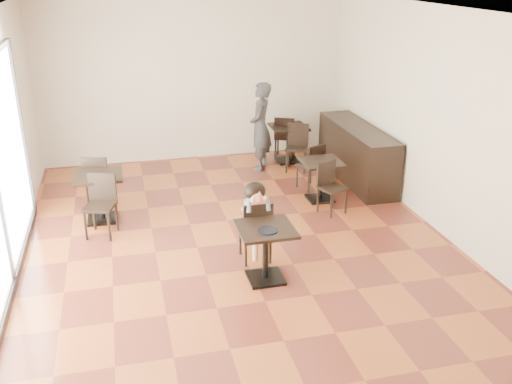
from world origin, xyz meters
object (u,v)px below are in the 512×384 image
object	(u,v)px
cafe_table_left	(101,197)
chair_mid_a	(310,166)
child	(255,222)
chair_left_a	(100,180)
cafe_table_back	(288,144)
child_table	(266,254)
cafe_table_mid	(321,180)
chair_back_a	(285,137)
chair_left_b	(100,207)
adult_patron	(261,127)
child_chair	(255,230)
chair_back_b	(297,148)
chair_mid_b	(333,188)

from	to	relation	value
cafe_table_left	chair_mid_a	size ratio (longest dim) A/B	0.91
child	chair_left_a	distance (m)	3.09
cafe_table_back	chair_mid_a	size ratio (longest dim) A/B	0.89
child_table	cafe_table_mid	size ratio (longest dim) A/B	1.06
child_table	chair_back_a	world-z (taller)	chair_back_a
chair_left_b	child_table	bearing A→B (deg)	-22.92
chair_mid_a	adult_patron	bearing A→B (deg)	-84.32
child_table	child	size ratio (longest dim) A/B	0.66
chair_left_b	chair_back_a	size ratio (longest dim) A/B	1.03
child_chair	child	distance (m)	0.11
chair_left_b	cafe_table_mid	bearing A→B (deg)	26.89
chair_mid_a	chair_back_a	world-z (taller)	chair_back_a
cafe_table_left	cafe_table_back	distance (m)	4.13
chair_back_a	cafe_table_back	bearing A→B (deg)	114.20
cafe_table_left	chair_back_b	distance (m)	3.90
chair_back_b	child_chair	bearing A→B (deg)	-92.21
cafe_table_left	cafe_table_mid	bearing A→B (deg)	-0.57
cafe_table_left	chair_left_a	world-z (taller)	chair_left_a
chair_mid_a	chair_back_a	xyz separation A→B (m)	(0.05, 1.71, 0.03)
cafe_table_back	chair_mid_b	xyz separation A→B (m)	(-0.05, -2.58, 0.05)
chair_left_b	chair_back_a	distance (m)	4.56
child_chair	cafe_table_mid	distance (m)	2.35
chair_mid_b	adult_patron	bearing A→B (deg)	83.44
cafe_table_back	chair_mid_a	world-z (taller)	chair_mid_a
chair_mid_a	chair_mid_b	bearing A→B (deg)	68.65
cafe_table_back	child	bearing A→B (deg)	-113.00
cafe_table_mid	chair_back_b	world-z (taller)	chair_back_b
cafe_table_left	chair_back_a	size ratio (longest dim) A/B	0.85
child_table	cafe_table_left	size ratio (longest dim) A/B	0.96
adult_patron	chair_back_a	bearing A→B (deg)	153.33
adult_patron	chair_left_b	size ratio (longest dim) A/B	1.85
cafe_table_left	cafe_table_back	bearing A→B (deg)	28.84
chair_mid_a	chair_back_b	distance (m)	0.93
cafe_table_mid	chair_left_b	size ratio (longest dim) A/B	0.76
child_chair	chair_back_a	distance (m)	4.32
child_table	adult_patron	size ratio (longest dim) A/B	0.43
chair_mid_a	chair_mid_b	xyz separation A→B (m)	(0.00, -1.10, 0.00)
child_table	chair_mid_a	distance (m)	3.25
cafe_table_mid	chair_left_b	distance (m)	3.61
child_chair	chair_back_a	world-z (taller)	chair_back_a
child_chair	chair_back_b	size ratio (longest dim) A/B	0.99
child	chair_back_b	size ratio (longest dim) A/B	1.24
child_chair	chair_mid_b	xyz separation A→B (m)	(1.56, 1.20, -0.02)
cafe_table_back	chair_back_a	xyz separation A→B (m)	(0.00, 0.23, 0.07)
adult_patron	cafe_table_mid	xyz separation A→B (m)	(0.60, -1.73, -0.50)
child	child_table	bearing A→B (deg)	-90.00
child_table	chair_left_a	world-z (taller)	chair_left_a
cafe_table_left	chair_left_b	bearing A→B (deg)	-90.00
cafe_table_back	chair_left_b	distance (m)	4.43
cafe_table_back	chair_left_a	size ratio (longest dim) A/B	0.81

